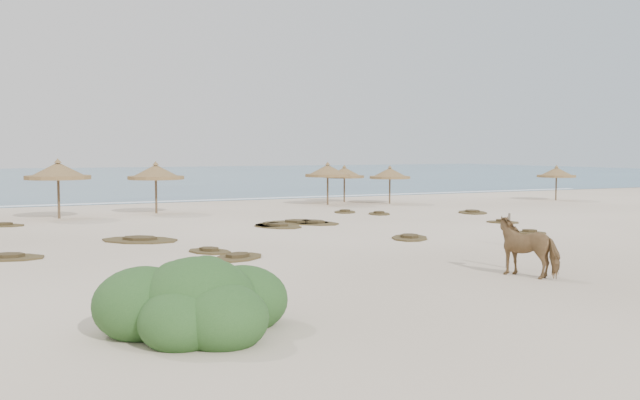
# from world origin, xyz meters

# --- Properties ---
(ground) EXTENTS (160.00, 160.00, 0.00)m
(ground) POSITION_xyz_m (0.00, 0.00, 0.00)
(ground) COLOR beige
(ground) RESTS_ON ground
(ocean) EXTENTS (200.00, 100.00, 0.01)m
(ocean) POSITION_xyz_m (0.00, 75.00, 0.00)
(ocean) COLOR navy
(ocean) RESTS_ON ground
(foam_line) EXTENTS (70.00, 0.60, 0.01)m
(foam_line) POSITION_xyz_m (0.00, 26.00, 0.00)
(foam_line) COLOR white
(foam_line) RESTS_ON ground
(palapa_2) EXTENTS (3.71, 3.71, 3.03)m
(palapa_2) POSITION_xyz_m (-8.99, 16.61, 2.35)
(palapa_2) COLOR brown
(palapa_2) RESTS_ON ground
(palapa_3) EXTENTS (3.38, 3.38, 2.85)m
(palapa_3) POSITION_xyz_m (-3.91, 17.41, 2.21)
(palapa_3) COLOR brown
(palapa_3) RESTS_ON ground
(palapa_4) EXTENTS (3.31, 3.31, 2.48)m
(palapa_4) POSITION_xyz_m (9.21, 20.36, 1.92)
(palapa_4) COLOR brown
(palapa_4) RESTS_ON ground
(palapa_5) EXTENTS (2.96, 2.96, 2.71)m
(palapa_5) POSITION_xyz_m (7.21, 18.81, 2.11)
(palapa_5) COLOR brown
(palapa_5) RESTS_ON ground
(palapa_6) EXTENTS (3.47, 3.47, 2.47)m
(palapa_6) POSITION_xyz_m (11.25, 17.96, 1.92)
(palapa_6) COLOR brown
(palapa_6) RESTS_ON ground
(palapa_7) EXTENTS (3.43, 3.43, 2.43)m
(palapa_7) POSITION_xyz_m (23.17, 15.63, 1.89)
(palapa_7) COLOR brown
(palapa_7) RESTS_ON ground
(horse) EXTENTS (1.58, 2.07, 1.59)m
(horse) POSITION_xyz_m (0.83, -6.34, 0.80)
(horse) COLOR olive
(horse) RESTS_ON ground
(fence_post_near) EXTENTS (0.11, 0.11, 1.31)m
(fence_post_near) POSITION_xyz_m (1.21, -5.05, 0.66)
(fence_post_near) COLOR #69604F
(fence_post_near) RESTS_ON ground
(fence_post_far) EXTENTS (0.09, 0.09, 1.17)m
(fence_post_far) POSITION_xyz_m (4.55, -1.22, 0.58)
(fence_post_far) COLOR #69604F
(fence_post_far) RESTS_ON ground
(bush) EXTENTS (3.75, 3.30, 1.68)m
(bush) POSITION_xyz_m (-9.07, -8.40, 0.55)
(bush) COLOR #376129
(bush) RESTS_ON ground
(scrub_0) EXTENTS (2.75, 2.37, 0.16)m
(scrub_0) POSITION_xyz_m (-11.87, 3.26, 0.05)
(scrub_0) COLOR #4C4121
(scrub_0) RESTS_ON ground
(scrub_1) EXTENTS (3.62, 3.52, 0.16)m
(scrub_1) POSITION_xyz_m (-7.19, 5.88, 0.05)
(scrub_1) COLOR #4C4121
(scrub_1) RESTS_ON ground
(scrub_2) EXTENTS (1.75, 2.03, 0.16)m
(scrub_2) POSITION_xyz_m (-5.71, 1.82, 0.05)
(scrub_2) COLOR #4C4121
(scrub_2) RESTS_ON ground
(scrub_3) EXTENTS (2.49, 3.00, 0.16)m
(scrub_3) POSITION_xyz_m (-0.59, 8.20, 0.05)
(scrub_3) COLOR #4C4121
(scrub_3) RESTS_ON ground
(scrub_4) EXTENTS (1.74, 1.84, 0.16)m
(scrub_4) POSITION_xyz_m (9.72, 5.21, 0.05)
(scrub_4) COLOR #4C4121
(scrub_4) RESTS_ON ground
(scrub_5) EXTENTS (2.38, 2.78, 0.16)m
(scrub_5) POSITION_xyz_m (11.74, 10.10, 0.05)
(scrub_5) COLOR #4C4121
(scrub_5) RESTS_ON ground
(scrub_6) EXTENTS (2.23, 1.92, 0.16)m
(scrub_6) POSITION_xyz_m (-11.65, 13.90, 0.05)
(scrub_6) COLOR #4C4121
(scrub_6) RESTS_ON ground
(scrub_7) EXTENTS (1.92, 2.17, 0.16)m
(scrub_7) POSITION_xyz_m (5.60, 13.42, 0.05)
(scrub_7) COLOR #4C4121
(scrub_7) RESTS_ON ground
(scrub_9) EXTENTS (2.33, 2.57, 0.16)m
(scrub_9) POSITION_xyz_m (2.40, 2.00, 0.05)
(scrub_9) COLOR #4C4121
(scrub_9) RESTS_ON ground
(scrub_10) EXTENTS (1.75, 2.07, 0.16)m
(scrub_10) POSITION_xyz_m (6.73, 11.64, 0.05)
(scrub_10) COLOR #4C4121
(scrub_10) RESTS_ON ground
(scrub_11) EXTENTS (2.45, 2.33, 0.16)m
(scrub_11) POSITION_xyz_m (-5.30, 0.10, 0.05)
(scrub_11) COLOR #4C4121
(scrub_11) RESTS_ON ground
(scrub_12) EXTENTS (1.58, 1.63, 0.16)m
(scrub_12) POSITION_xyz_m (7.84, 1.34, 0.05)
(scrub_12) COLOR #4C4121
(scrub_12) RESTS_ON ground
(scrub_13) EXTENTS (2.40, 2.72, 0.16)m
(scrub_13) POSITION_xyz_m (-0.66, 8.78, 0.05)
(scrub_13) COLOR #4C4121
(scrub_13) RESTS_ON ground
(scrub_14) EXTENTS (2.85, 3.17, 0.16)m
(scrub_14) POSITION_xyz_m (1.43, 8.73, 0.05)
(scrub_14) COLOR #4C4121
(scrub_14) RESTS_ON ground
(scrub_15) EXTENTS (3.56, 3.21, 0.16)m
(scrub_15) POSITION_xyz_m (0.90, 9.23, 0.05)
(scrub_15) COLOR #4C4121
(scrub_15) RESTS_ON ground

